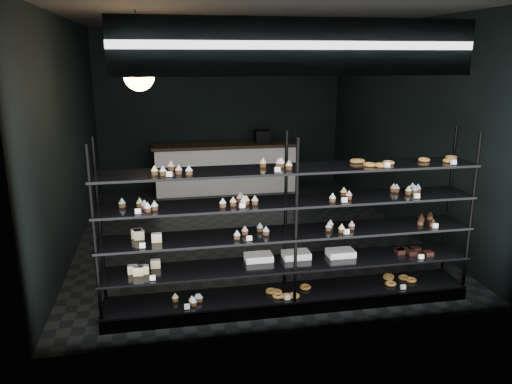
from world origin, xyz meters
TOP-DOWN VIEW (x-y plane):
  - room at (0.00, 0.00)m, footprint 5.01×6.01m
  - display_shelf at (0.05, -2.45)m, footprint 4.00×0.50m
  - signage at (0.00, -2.93)m, footprint 3.30×0.05m
  - pendant_lamp at (-1.46, -1.18)m, footprint 0.36×0.36m
  - service_counter at (0.02, 2.50)m, footprint 2.90×0.65m

SIDE VIEW (x-z plane):
  - service_counter at x=0.02m, z-range -0.11..1.12m
  - display_shelf at x=0.05m, z-range -0.33..1.58m
  - room at x=0.00m, z-range 0.00..3.20m
  - pendant_lamp at x=-1.46m, z-range 2.00..2.90m
  - signage at x=0.00m, z-range 2.50..3.00m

